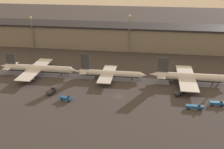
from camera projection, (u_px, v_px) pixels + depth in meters
name	position (u px, v px, depth m)	size (l,w,h in m)	color
ground	(118.00, 96.00, 135.13)	(600.00, 600.00, 0.00)	#383538
terminal_building	(132.00, 37.00, 208.89)	(236.53, 24.55, 17.18)	gray
airplane_0	(37.00, 69.00, 160.71)	(46.32, 35.89, 11.94)	silver
airplane_1	(109.00, 74.00, 154.81)	(40.44, 26.81, 13.71)	silver
airplane_2	(189.00, 77.00, 148.32)	(42.20, 36.13, 13.83)	silver
service_vehicle_0	(66.00, 98.00, 130.65)	(5.89, 3.25, 2.64)	#195199
service_vehicle_1	(180.00, 92.00, 136.60)	(5.57, 6.87, 2.70)	#282D38
service_vehicle_2	(195.00, 107.00, 123.10)	(7.78, 2.06, 2.58)	#195199
service_vehicle_3	(51.00, 91.00, 137.75)	(3.18, 6.36, 2.46)	#282D38
service_vehicle_4	(218.00, 103.00, 126.28)	(6.86, 2.51, 2.55)	#195199
lamp_post_0	(32.00, 28.00, 205.14)	(1.80, 1.80, 23.85)	slate
lamp_post_1	(129.00, 29.00, 194.78)	(1.80, 1.80, 26.90)	slate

